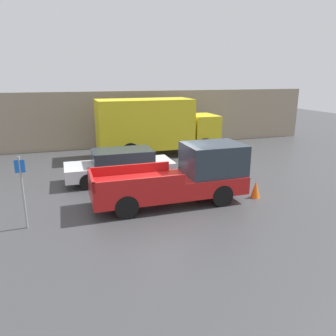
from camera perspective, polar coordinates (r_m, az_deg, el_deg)
name	(u,v)px	position (r m, az deg, el deg)	size (l,w,h in m)	color
ground_plane	(167,195)	(13.45, -0.09, -4.64)	(60.00, 60.00, 0.00)	#3D3D3F
building_wall	(122,120)	(22.44, -7.95, 8.36)	(28.00, 0.15, 3.73)	gray
pickup_truck	(184,176)	(12.43, 2.80, -1.40)	(5.78, 1.97, 2.20)	red
car	(121,165)	(15.17, -8.24, 0.55)	(4.89, 1.87, 1.45)	silver
delivery_truck	(154,125)	(19.84, -2.46, 7.45)	(7.33, 2.43, 3.38)	gold
parking_sign	(23,189)	(11.08, -24.00, -3.31)	(0.30, 0.07, 2.35)	gray
newspaper_box	(109,141)	(22.18, -10.30, 4.64)	(0.45, 0.40, 1.03)	red
traffic_cone	(256,189)	(13.49, 15.00, -3.61)	(0.37, 0.37, 0.68)	orange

